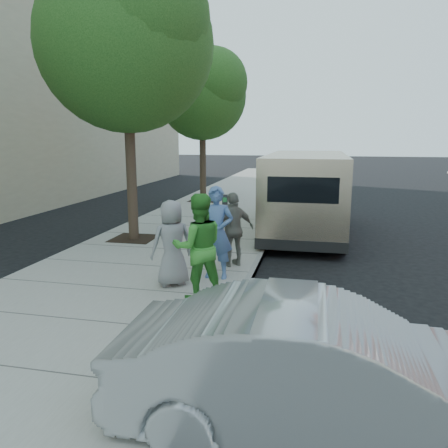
{
  "coord_description": "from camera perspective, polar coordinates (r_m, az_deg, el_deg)",
  "views": [
    {
      "loc": [
        2.78,
        -8.86,
        3.02
      ],
      "look_at": [
        0.76,
        0.38,
        1.1
      ],
      "focal_mm": 35.0,
      "sensor_mm": 36.0,
      "label": 1
    }
  ],
  "objects": [
    {
      "name": "person_officer",
      "position": [
        8.83,
        -0.98,
        -1.13
      ],
      "size": [
        0.7,
        0.47,
        1.89
      ],
      "primitive_type": "imported",
      "rotation": [
        0.0,
        0.0,
        0.02
      ],
      "color": "#4D6EA3",
      "rests_on": "sidewalk"
    },
    {
      "name": "person_striped_polo",
      "position": [
        9.67,
        1.29,
        -0.71
      ],
      "size": [
        1.01,
        0.93,
        1.66
      ],
      "primitive_type": "imported",
      "rotation": [
        0.0,
        0.0,
        3.82
      ],
      "color": "slate",
      "rests_on": "sidewalk"
    },
    {
      "name": "curb_face",
      "position": [
        9.43,
        3.55,
        -6.75
      ],
      "size": [
        0.12,
        60.0,
        0.16
      ],
      "primitive_type": "cube",
      "color": "gray",
      "rests_on": "ground"
    },
    {
      "name": "parking_meter",
      "position": [
        10.47,
        0.61,
        1.63
      ],
      "size": [
        0.32,
        0.15,
        1.49
      ],
      "rotation": [
        0.0,
        0.0,
        0.14
      ],
      "color": "gray",
      "rests_on": "sidewalk"
    },
    {
      "name": "ground",
      "position": [
        9.76,
        -4.89,
        -6.59
      ],
      "size": [
        120.0,
        120.0,
        0.0
      ],
      "primitive_type": "plane",
      "color": "black",
      "rests_on": "ground"
    },
    {
      "name": "person_green_shirt",
      "position": [
        7.69,
        -3.35,
        -3.01
      ],
      "size": [
        1.14,
        1.03,
        1.9
      ],
      "primitive_type": "imported",
      "rotation": [
        0.0,
        0.0,
        3.57
      ],
      "color": "green",
      "rests_on": "sidewalk"
    },
    {
      "name": "van",
      "position": [
        13.79,
        10.65,
        4.16
      ],
      "size": [
        2.3,
        6.71,
        2.48
      ],
      "rotation": [
        0.0,
        0.0,
        0.0
      ],
      "color": "#CDB493",
      "rests_on": "ground"
    },
    {
      "name": "tree_far",
      "position": [
        19.61,
        -2.73,
        16.91
      ],
      "size": [
        3.92,
        3.8,
        6.49
      ],
      "color": "black",
      "rests_on": "sidewalk"
    },
    {
      "name": "tree_near",
      "position": [
        12.59,
        -12.52,
        22.79
      ],
      "size": [
        4.62,
        4.6,
        7.53
      ],
      "color": "black",
      "rests_on": "sidewalk"
    },
    {
      "name": "sedan",
      "position": [
        4.69,
        12.9,
        -18.4
      ],
      "size": [
        4.3,
        1.53,
        1.41
      ],
      "primitive_type": "imported",
      "rotation": [
        0.0,
        0.0,
        1.58
      ],
      "color": "#A2A6A9",
      "rests_on": "ground"
    },
    {
      "name": "person_gray_shirt",
      "position": [
        8.47,
        -6.8,
        -2.48
      ],
      "size": [
        0.98,
        0.92,
        1.68
      ],
      "primitive_type": "imported",
      "rotation": [
        0.0,
        0.0,
        3.79
      ],
      "color": "gray",
      "rests_on": "sidewalk"
    },
    {
      "name": "sidewalk",
      "position": [
        10.07,
        -10.37,
        -5.72
      ],
      "size": [
        5.0,
        60.0,
        0.15
      ],
      "primitive_type": "cube",
      "color": "gray",
      "rests_on": "ground"
    }
  ]
}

